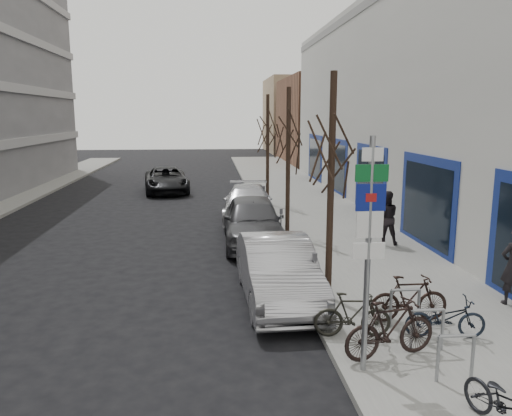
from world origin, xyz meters
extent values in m
plane|color=black|center=(0.00, 0.00, 0.00)|extent=(120.00, 120.00, 0.00)
cube|color=slate|center=(4.50, 10.00, 0.07)|extent=(5.00, 70.00, 0.15)
cube|color=brown|center=(13.00, 40.00, 4.00)|extent=(12.00, 14.00, 8.00)
cube|color=#937A5B|center=(13.50, 55.00, 4.50)|extent=(13.00, 12.00, 9.00)
cylinder|color=gray|center=(2.40, 0.00, 2.10)|extent=(0.10, 0.10, 4.20)
cube|color=white|center=(2.40, -0.03, 3.90)|extent=(0.35, 0.03, 0.22)
cube|color=#0C5926|center=(2.40, -0.03, 3.60)|extent=(0.55, 0.03, 0.28)
cube|color=navy|center=(2.40, -0.03, 3.20)|extent=(0.50, 0.03, 0.45)
cube|color=maroon|center=(2.40, -0.04, 3.20)|extent=(0.18, 0.02, 0.14)
cube|color=white|center=(2.40, -0.03, 2.75)|extent=(0.45, 0.03, 0.45)
cube|color=white|center=(2.40, -0.03, 2.30)|extent=(0.55, 0.03, 0.28)
cylinder|color=gray|center=(3.50, -0.50, 0.55)|extent=(0.06, 0.06, 0.80)
cylinder|color=gray|center=(4.10, -0.50, 0.55)|extent=(0.06, 0.06, 0.80)
cylinder|color=gray|center=(3.80, -0.50, 0.95)|extent=(0.60, 0.06, 0.06)
cylinder|color=gray|center=(3.50, 0.60, 0.55)|extent=(0.06, 0.06, 0.80)
cylinder|color=gray|center=(4.10, 0.60, 0.55)|extent=(0.06, 0.06, 0.80)
cylinder|color=gray|center=(3.80, 0.60, 0.95)|extent=(0.60, 0.06, 0.06)
cylinder|color=gray|center=(3.50, 1.70, 0.55)|extent=(0.06, 0.06, 0.80)
cylinder|color=gray|center=(4.10, 1.70, 0.55)|extent=(0.06, 0.06, 0.80)
cylinder|color=gray|center=(3.80, 1.70, 0.95)|extent=(0.60, 0.06, 0.06)
cylinder|color=black|center=(2.60, 3.50, 2.75)|extent=(0.16, 0.16, 5.50)
cylinder|color=black|center=(2.60, 10.00, 2.75)|extent=(0.16, 0.16, 5.50)
cylinder|color=black|center=(2.60, 16.50, 2.75)|extent=(0.16, 0.16, 5.50)
cylinder|color=gray|center=(2.15, 3.00, 0.70)|extent=(0.05, 0.05, 1.10)
cube|color=#3F3F44|center=(2.15, 3.00, 1.33)|extent=(0.10, 0.08, 0.18)
cylinder|color=gray|center=(2.15, 8.50, 0.70)|extent=(0.05, 0.05, 1.10)
cube|color=#3F3F44|center=(2.15, 8.50, 1.33)|extent=(0.10, 0.08, 0.18)
cylinder|color=gray|center=(2.15, 14.00, 0.70)|extent=(0.05, 0.05, 1.10)
cube|color=#3F3F44|center=(2.15, 14.00, 1.33)|extent=(0.10, 0.08, 0.18)
imported|color=black|center=(3.86, -1.91, 0.64)|extent=(0.90, 1.68, 0.98)
imported|color=black|center=(3.01, 0.39, 0.72)|extent=(1.95, 0.97, 1.13)
imported|color=black|center=(4.40, 1.10, 0.64)|extent=(1.63, 0.66, 0.97)
imported|color=black|center=(2.57, 1.30, 0.62)|extent=(1.60, 0.61, 0.95)
imported|color=black|center=(3.98, 1.94, 0.67)|extent=(1.73, 0.52, 1.05)
imported|color=#AFAFB4|center=(1.40, 3.78, 0.78)|extent=(1.82, 4.79, 1.56)
imported|color=#45464A|center=(1.26, 9.29, 0.86)|extent=(2.11, 5.07, 1.72)
imported|color=#B3B3B8|center=(1.40, 13.46, 0.74)|extent=(2.50, 5.27, 1.49)
imported|color=black|center=(-2.83, 21.89, 0.74)|extent=(3.14, 5.61, 1.48)
imported|color=black|center=(5.72, 8.33, 1.09)|extent=(0.74, 0.55, 1.88)
camera|label=1|loc=(-0.19, -7.83, 4.52)|focal=35.00mm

